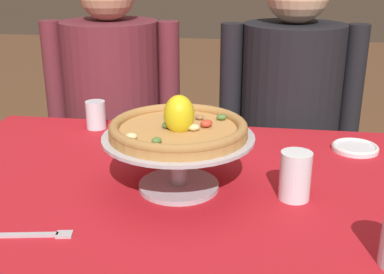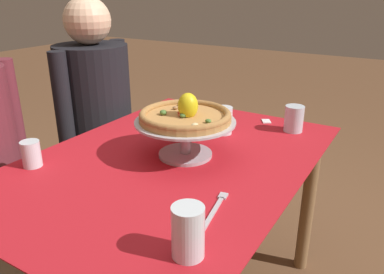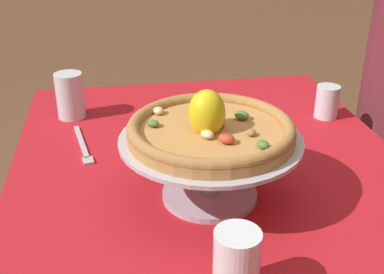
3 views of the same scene
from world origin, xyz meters
name	(u,v)px [view 1 (image 1 of 3)]	position (x,y,z in m)	size (l,w,h in m)	color
dining_table	(163,216)	(0.00, 0.00, 0.62)	(1.28, 0.91, 0.72)	olive
pizza_stand	(179,153)	(0.05, -0.03, 0.81)	(0.36, 0.36, 0.13)	#B7B7C1
pizza	(178,127)	(0.05, -0.03, 0.87)	(0.32, 0.32, 0.10)	#BC8447
water_glass_back_left	(96,116)	(-0.29, 0.37, 0.76)	(0.06, 0.06, 0.09)	silver
water_glass_side_right	(295,179)	(0.32, -0.05, 0.76)	(0.07, 0.07, 0.11)	white
side_plate	(355,147)	(0.51, 0.29, 0.72)	(0.13, 0.13, 0.02)	white
dinner_fork	(25,235)	(-0.22, -0.29, 0.72)	(0.21, 0.06, 0.01)	#B7B7C1
diner_left	(115,127)	(-0.34, 0.69, 0.61)	(0.52, 0.40, 1.23)	gray
diner_right	(288,132)	(0.34, 0.70, 0.62)	(0.52, 0.40, 1.25)	#1E3833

